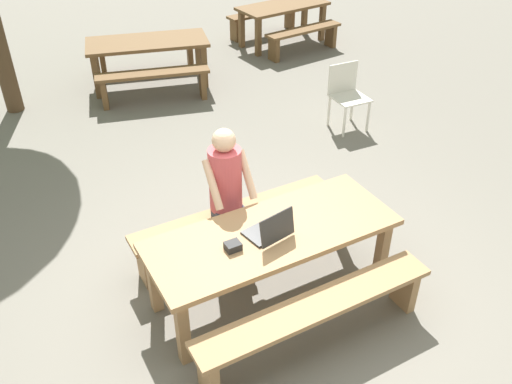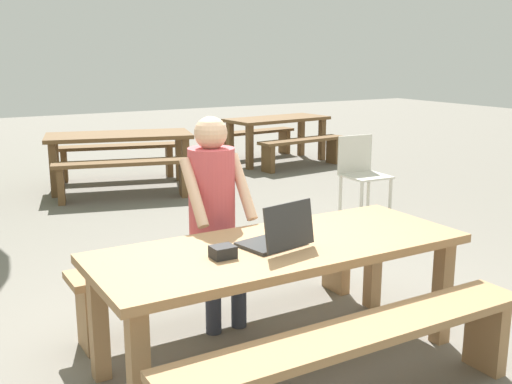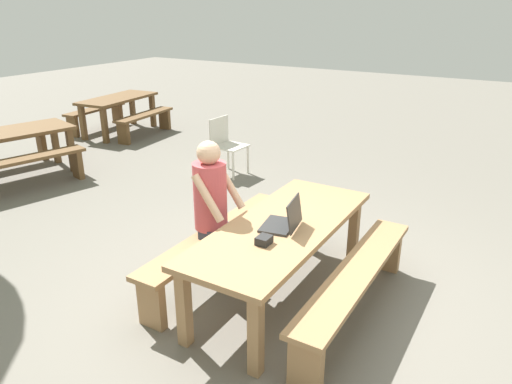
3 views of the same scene
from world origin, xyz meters
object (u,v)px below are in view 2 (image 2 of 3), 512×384
(picnic_table_front, at_px, (281,259))
(person_seated, at_px, (214,205))
(picnic_table_mid, at_px, (119,142))
(picnic_table_rear, at_px, (277,125))
(laptop, at_px, (278,236))
(small_pouch, at_px, (223,252))
(plastic_chair, at_px, (362,173))

(picnic_table_front, distance_m, person_seated, 0.68)
(picnic_table_mid, bearing_deg, person_seated, -85.07)
(person_seated, distance_m, picnic_table_mid, 4.34)
(person_seated, height_order, picnic_table_rear, person_seated)
(picnic_table_front, height_order, laptop, laptop)
(picnic_table_mid, bearing_deg, small_pouch, -87.02)
(laptop, relative_size, picnic_table_mid, 0.20)
(picnic_table_front, bearing_deg, plastic_chair, 42.37)
(plastic_chair, distance_m, picnic_table_rear, 3.40)
(picnic_table_front, height_order, picnic_table_rear, picnic_table_rear)
(picnic_table_front, height_order, picnic_table_mid, picnic_table_mid)
(laptop, distance_m, picnic_table_mid, 5.02)
(plastic_chair, xyz_separation_m, picnic_table_rear, (0.97, 3.26, 0.13))
(small_pouch, height_order, plastic_chair, plastic_chair)
(small_pouch, bearing_deg, picnic_table_front, 6.70)
(small_pouch, distance_m, plastic_chair, 3.73)
(picnic_table_front, xyz_separation_m, person_seated, (-0.09, 0.65, 0.19))
(picnic_table_front, xyz_separation_m, picnic_table_rear, (3.48, 5.55, -0.01))
(picnic_table_front, bearing_deg, small_pouch, -173.30)
(small_pouch, distance_m, person_seated, 0.76)
(small_pouch, distance_m, picnic_table_mid, 5.08)
(person_seated, relative_size, picnic_table_mid, 0.69)
(plastic_chair, relative_size, picnic_table_rear, 0.50)
(laptop, relative_size, small_pouch, 3.16)
(person_seated, distance_m, picnic_table_rear, 6.07)
(picnic_table_front, distance_m, picnic_table_rear, 6.55)
(person_seated, bearing_deg, small_pouch, -113.25)
(laptop, relative_size, person_seated, 0.28)
(small_pouch, relative_size, picnic_table_mid, 0.06)
(picnic_table_front, relative_size, picnic_table_mid, 1.08)
(person_seated, relative_size, plastic_chair, 1.58)
(picnic_table_front, xyz_separation_m, laptop, (-0.05, -0.05, 0.16))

